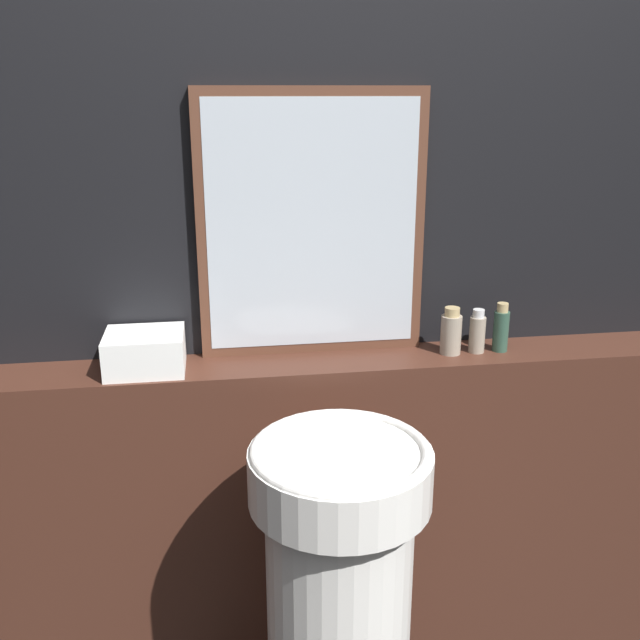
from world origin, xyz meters
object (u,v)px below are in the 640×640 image
shampoo_bottle (451,332)px  conditioner_bottle (477,332)px  lotion_bottle (501,329)px  pedestal_sink (339,610)px  towel_stack (145,352)px  mirror (312,226)px

shampoo_bottle → conditioner_bottle: bearing=0.0°
shampoo_bottle → lotion_bottle: (0.14, 0.00, 0.00)m
conditioner_bottle → lotion_bottle: (0.07, 0.00, 0.01)m
pedestal_sink → towel_stack: bearing=138.0°
mirror → conditioner_bottle: mirror is taller
pedestal_sink → mirror: 0.93m
mirror → conditioner_bottle: 0.52m
towel_stack → conditioner_bottle: bearing=0.0°
towel_stack → conditioner_bottle: 0.87m
shampoo_bottle → conditioner_bottle: shampoo_bottle is taller
shampoo_bottle → towel_stack: bearing=180.0°
pedestal_sink → conditioner_bottle: conditioner_bottle is taller
mirror → lotion_bottle: mirror is taller
mirror → towel_stack: 0.53m
conditioner_bottle → lotion_bottle: size_ratio=0.89×
pedestal_sink → towel_stack: (-0.43, 0.38, 0.51)m
mirror → lotion_bottle: (0.50, -0.07, -0.28)m
mirror → conditioner_bottle: bearing=-9.7°
pedestal_sink → lotion_bottle: size_ratio=6.73×
pedestal_sink → shampoo_bottle: (0.37, 0.38, 0.52)m
pedestal_sink → lotion_bottle: 0.82m
towel_stack → shampoo_bottle: size_ratio=1.52×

